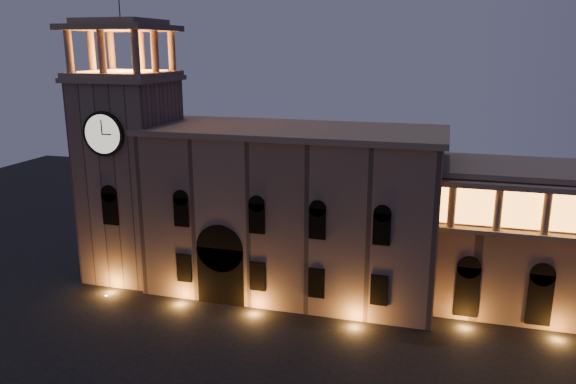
% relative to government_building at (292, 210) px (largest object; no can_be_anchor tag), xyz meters
% --- Properties ---
extents(government_building, '(30.80, 12.80, 17.60)m').
position_rel_government_building_xyz_m(government_building, '(0.00, 0.00, 0.00)').
color(government_building, '#7F6453').
rests_on(government_building, ground).
extents(clock_tower, '(9.80, 9.80, 32.40)m').
position_rel_government_building_xyz_m(clock_tower, '(-18.42, -0.95, 3.73)').
color(clock_tower, '#7F6453').
rests_on(clock_tower, ground).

